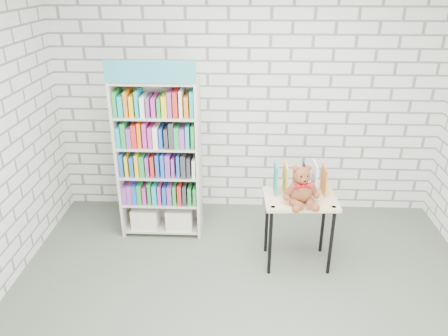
{
  "coord_description": "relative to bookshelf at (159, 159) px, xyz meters",
  "views": [
    {
      "loc": [
        -0.06,
        -2.94,
        2.77
      ],
      "look_at": [
        -0.23,
        0.95,
        0.99
      ],
      "focal_mm": 35.0,
      "sensor_mm": 36.0,
      "label": 1
    }
  ],
  "objects": [
    {
      "name": "room_shell",
      "position": [
        0.95,
        -1.36,
        0.88
      ],
      "size": [
        4.52,
        4.02,
        2.81
      ],
      "color": "silver",
      "rests_on": "ground"
    },
    {
      "name": "ground",
      "position": [
        0.95,
        -1.36,
        -0.91
      ],
      "size": [
        4.5,
        4.5,
        0.0
      ],
      "primitive_type": "plane",
      "color": "#4E5648",
      "rests_on": "ground"
    },
    {
      "name": "table_books",
      "position": [
        1.46,
        -0.43,
        -0.01
      ],
      "size": [
        0.5,
        0.24,
        0.29
      ],
      "color": "teal",
      "rests_on": "display_table"
    },
    {
      "name": "teddy_bear",
      "position": [
        1.45,
        -0.65,
        -0.0
      ],
      "size": [
        0.35,
        0.34,
        0.38
      ],
      "color": "brown",
      "rests_on": "display_table"
    },
    {
      "name": "bookshelf",
      "position": [
        0.0,
        0.0,
        0.0
      ],
      "size": [
        0.88,
        0.34,
        1.98
      ],
      "color": "beige",
      "rests_on": "ground"
    },
    {
      "name": "display_table",
      "position": [
        1.47,
        -0.54,
        -0.26
      ],
      "size": [
        0.72,
        0.51,
        0.75
      ],
      "color": "#D6BB80",
      "rests_on": "ground"
    }
  ]
}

